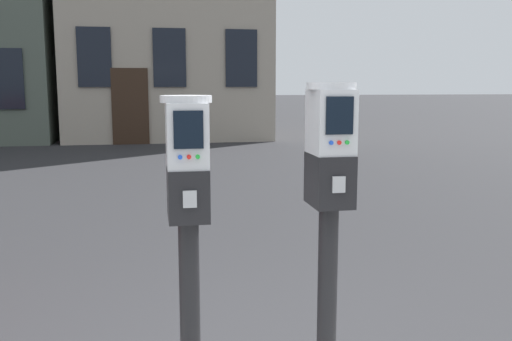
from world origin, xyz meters
TOP-DOWN VIEW (x-y plane):
  - parking_meter_near_kerb at (-0.32, -0.12)m, footprint 0.22×0.25m
  - parking_meter_twin_adjacent at (0.31, -0.12)m, footprint 0.22×0.25m

SIDE VIEW (x-z plane):
  - parking_meter_near_kerb at x=-0.32m, z-range 0.42..1.91m
  - parking_meter_twin_adjacent at x=0.31m, z-range 0.43..1.97m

